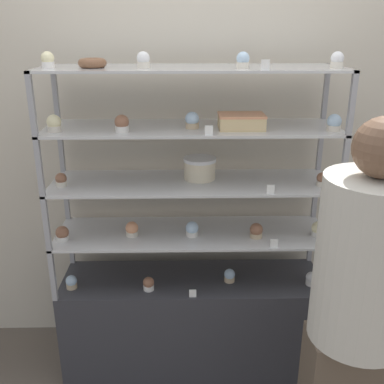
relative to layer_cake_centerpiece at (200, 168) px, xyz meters
The scene contains 35 objects.
ground_plane 1.17m from the layer_cake_centerpiece, 131.72° to the right, with size 20.00×20.00×0.00m, color brown.
back_wall 0.33m from the layer_cake_centerpiece, 97.60° to the left, with size 8.00×0.05×2.60m.
display_base 0.89m from the layer_cake_centerpiece, 131.72° to the right, with size 1.40×0.40×0.55m.
display_riser_lower 0.36m from the layer_cake_centerpiece, 131.72° to the right, with size 1.40×0.40×0.28m.
display_riser_middle 0.10m from the layer_cake_centerpiece, 131.72° to the right, with size 1.40×0.40×0.28m.
display_riser_upper 0.21m from the layer_cake_centerpiece, 131.72° to the right, with size 1.40×0.40×0.28m.
display_riser_top 0.49m from the layer_cake_centerpiece, 131.72° to the right, with size 1.40×0.40×0.28m.
layer_cake_centerpiece is the anchor object (origin of this frame).
sheet_cake_frosted 0.33m from the layer_cake_centerpiece, 25.21° to the right, with size 0.22×0.16×0.07m.
cupcake_0 0.90m from the layer_cake_centerpiece, 169.20° to the right, with size 0.06×0.06×0.07m.
cupcake_1 0.66m from the layer_cake_centerpiece, 150.33° to the right, with size 0.06×0.06×0.07m.
cupcake_2 0.61m from the layer_cake_centerpiece, 26.07° to the right, with size 0.06×0.06×0.07m.
cupcake_3 0.84m from the layer_cake_centerpiece, 11.38° to the right, with size 0.06×0.06×0.07m.
price_tag_0 0.63m from the layer_cake_centerpiece, 100.08° to the right, with size 0.04×0.00×0.04m.
cupcake_4 0.76m from the layer_cake_centerpiece, 169.42° to the right, with size 0.07×0.07×0.08m.
cupcake_5 0.47m from the layer_cake_centerpiece, 166.72° to the right, with size 0.07×0.07×0.08m.
cupcake_6 0.31m from the layer_cake_centerpiece, 113.30° to the right, with size 0.07×0.07×0.08m.
cupcake_7 0.43m from the layer_cake_centerpiece, 21.62° to the right, with size 0.07×0.07×0.08m.
cupcake_8 0.68m from the layer_cake_centerpiece, ahead, with size 0.07×0.07×0.08m.
price_tag_1 0.52m from the layer_cake_centerpiece, 32.64° to the right, with size 0.04×0.00×0.04m.
cupcake_9 0.69m from the layer_cake_centerpiece, behind, with size 0.05×0.05×0.07m.
cupcake_10 0.60m from the layer_cake_centerpiece, 11.19° to the right, with size 0.05×0.05×0.07m.
price_tag_2 0.39m from the layer_cake_centerpiece, 35.27° to the right, with size 0.04×0.00×0.04m.
cupcake_11 0.73m from the layer_cake_centerpiece, 168.34° to the right, with size 0.07×0.07×0.08m.
cupcake_12 0.47m from the layer_cake_centerpiece, 157.97° to the right, with size 0.07×0.07×0.08m.
cupcake_13 0.27m from the layer_cake_centerpiece, 116.27° to the right, with size 0.07×0.07×0.08m.
cupcake_14 0.68m from the layer_cake_centerpiece, 13.82° to the right, with size 0.07×0.07×0.08m.
price_tag_3 0.34m from the layer_cake_centerpiece, 82.35° to the right, with size 0.04×0.00×0.04m.
cupcake_15 0.87m from the layer_cake_centerpiece, behind, with size 0.06×0.06×0.07m.
cupcake_16 0.60m from the layer_cake_centerpiece, 155.88° to the right, with size 0.06×0.06×0.07m.
cupcake_17 0.58m from the layer_cake_centerpiece, 37.67° to the right, with size 0.06×0.06×0.07m.
cupcake_18 0.81m from the layer_cake_centerpiece, 12.06° to the right, with size 0.06×0.06×0.07m.
price_tag_4 0.63m from the layer_cake_centerpiece, 40.65° to the right, with size 0.04×0.00×0.04m.
donut_glazed 0.72m from the layer_cake_centerpiece, behind, with size 0.13×0.13×0.04m.
customer_figure 1.01m from the layer_cake_centerpiece, 53.26° to the right, with size 0.37×0.37×1.57m.
Camera 1 is at (-0.04, -2.13, 1.84)m, focal length 42.00 mm.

